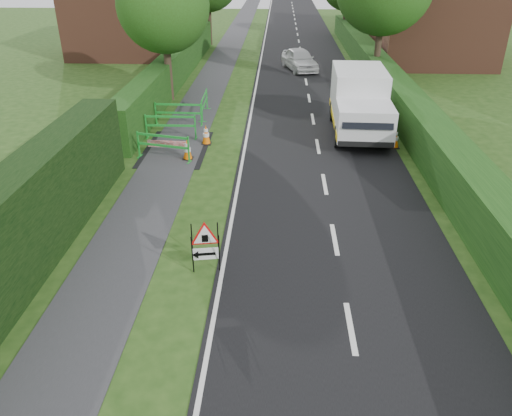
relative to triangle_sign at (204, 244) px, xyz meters
name	(u,v)px	position (x,y,z in m)	size (l,w,h in m)	color
ground	(225,360)	(0.76, -2.87, -0.80)	(120.00, 120.00, 0.00)	#1F3F12
road_surface	(299,43)	(3.26, 32.13, -0.80)	(6.00, 90.00, 0.02)	black
footpath	(231,43)	(-2.24, 32.13, -0.80)	(2.00, 90.00, 0.02)	#2D2D30
hedge_west_far	(178,81)	(-4.24, 19.13, -0.80)	(1.00, 24.00, 1.80)	#14380F
hedge_east	(397,114)	(7.26, 13.13, -0.80)	(1.20, 50.00, 1.50)	#14380F
house_west	(125,12)	(-9.24, 27.13, 2.10)	(7.50, 7.40, 7.88)	brown
house_east_a	(435,17)	(11.76, 25.13, 2.10)	(7.50, 7.40, 7.88)	brown
tree_nw	(163,6)	(-3.84, 15.13, 3.68)	(4.40, 4.40, 6.70)	#2D2116
triangle_sign	(204,244)	(0.00, 0.00, 0.00)	(0.90, 0.90, 1.15)	black
works_van	(360,101)	(5.03, 10.53, 0.51)	(2.31, 5.49, 2.47)	silver
traffic_cone_0	(395,138)	(6.23, 8.69, -0.41)	(0.38, 0.38, 0.79)	black
traffic_cone_1	(380,121)	(6.01, 10.80, -0.41)	(0.38, 0.38, 0.79)	black
traffic_cone_2	(379,111)	(6.24, 12.30, -0.41)	(0.38, 0.38, 0.79)	black
traffic_cone_3	(187,149)	(-1.61, 7.13, -0.41)	(0.38, 0.38, 0.79)	black
traffic_cone_4	(206,134)	(-1.14, 8.76, -0.41)	(0.38, 0.38, 0.79)	black
ped_barrier_0	(163,144)	(-2.47, 7.03, -0.17)	(2.08, 0.84, 1.00)	#1A902A
ped_barrier_1	(170,124)	(-2.65, 9.32, -0.17)	(2.06, 0.36, 1.00)	#1A902A
ped_barrier_2	(178,111)	(-2.65, 11.05, -0.17)	(2.07, 0.42, 1.00)	#1A902A
ped_barrier_3	(204,102)	(-1.71, 12.51, -0.17)	(0.40, 2.07, 1.00)	#1A902A
redwhite_plank	(168,155)	(-2.42, 7.48, -0.80)	(1.50, 0.04, 0.25)	red
hatchback_car	(300,59)	(2.97, 22.34, -0.14)	(1.56, 3.87, 1.32)	silver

